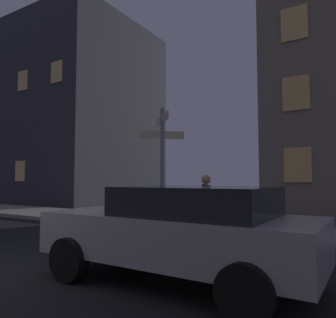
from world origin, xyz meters
name	(u,v)px	position (x,y,z in m)	size (l,w,h in m)	color
sidewalk_kerb	(174,224)	(0.00, 6.63, 0.07)	(40.00, 2.91, 0.14)	gray
signpost	(162,154)	(0.04, 5.88, 2.29)	(1.17, 1.17, 3.57)	gray
car_far_trailing	(180,230)	(3.06, 1.66, 0.76)	(4.17, 1.93, 1.39)	#B7B7BC
cyclist	(208,212)	(2.26, 4.39, 0.75)	(1.82, 0.32, 1.61)	black
building_left_block	(64,118)	(-13.51, 13.68, 6.01)	(12.05, 8.95, 12.02)	#383842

